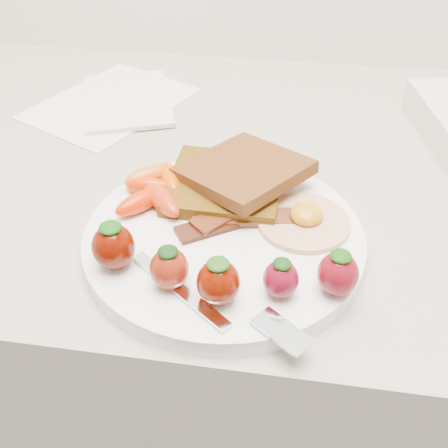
# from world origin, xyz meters

# --- Properties ---
(counter) EXTENTS (2.00, 0.60, 0.90)m
(counter) POSITION_xyz_m (0.00, 1.70, 0.45)
(counter) COLOR gray
(counter) RESTS_ON ground
(plate) EXTENTS (0.27, 0.27, 0.02)m
(plate) POSITION_xyz_m (-0.02, 1.54, 0.91)
(plate) COLOR white
(plate) RESTS_ON counter
(toast_lower) EXTENTS (0.12, 0.12, 0.01)m
(toast_lower) POSITION_xyz_m (-0.03, 1.61, 0.93)
(toast_lower) COLOR #462D0B
(toast_lower) RESTS_ON plate
(toast_upper) EXTENTS (0.15, 0.15, 0.03)m
(toast_upper) POSITION_xyz_m (-0.01, 1.62, 0.94)
(toast_upper) COLOR #3A1B0B
(toast_upper) RESTS_ON toast_lower
(fried_egg) EXTENTS (0.10, 0.10, 0.02)m
(fried_egg) POSITION_xyz_m (0.05, 1.57, 0.92)
(fried_egg) COLOR beige
(fried_egg) RESTS_ON plate
(bacon_strips) EXTENTS (0.11, 0.10, 0.01)m
(bacon_strips) POSITION_xyz_m (-0.02, 1.56, 0.92)
(bacon_strips) COLOR black
(bacon_strips) RESTS_ON plate
(baby_carrots) EXTENTS (0.08, 0.10, 0.02)m
(baby_carrots) POSITION_xyz_m (-0.10, 1.59, 0.93)
(baby_carrots) COLOR #CC2E00
(baby_carrots) RESTS_ON plate
(strawberries) EXTENTS (0.23, 0.07, 0.05)m
(strawberries) POSITION_xyz_m (-0.02, 1.47, 0.94)
(strawberries) COLOR #4B0900
(strawberries) RESTS_ON plate
(fork) EXTENTS (0.17, 0.10, 0.00)m
(fork) POSITION_xyz_m (-0.01, 1.44, 0.92)
(fork) COLOR white
(fork) RESTS_ON plate
(paper_sheet) EXTENTS (0.24, 0.26, 0.00)m
(paper_sheet) POSITION_xyz_m (-0.23, 1.81, 0.90)
(paper_sheet) COLOR silver
(paper_sheet) RESTS_ON counter
(notepad) EXTENTS (0.17, 0.20, 0.01)m
(notepad) POSITION_xyz_m (-0.20, 1.82, 0.91)
(notepad) COLOR #F7CCD1
(notepad) RESTS_ON paper_sheet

